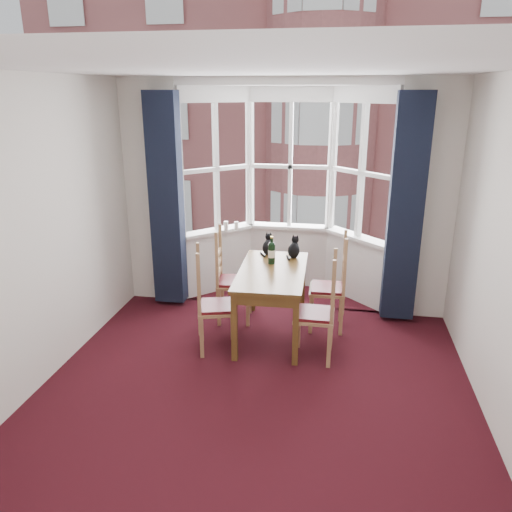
% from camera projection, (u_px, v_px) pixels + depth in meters
% --- Properties ---
extents(floor, '(4.50, 4.50, 0.00)m').
position_uv_depth(floor, '(250.00, 407.00, 4.38)').
color(floor, black).
rests_on(floor, ground).
extents(ceiling, '(4.50, 4.50, 0.00)m').
position_uv_depth(ceiling, '(248.00, 67.00, 3.49)').
color(ceiling, white).
rests_on(ceiling, floor).
extents(wall_left, '(0.00, 4.50, 4.50)m').
position_uv_depth(wall_left, '(19.00, 244.00, 4.26)').
color(wall_left, silver).
rests_on(wall_left, floor).
extents(wall_near, '(4.00, 0.00, 4.00)m').
position_uv_depth(wall_near, '(137.00, 447.00, 1.83)').
color(wall_near, silver).
rests_on(wall_near, floor).
extents(wall_back_pier_left, '(0.70, 0.12, 2.80)m').
position_uv_depth(wall_back_pier_left, '(154.00, 194.00, 6.31)').
color(wall_back_pier_left, silver).
rests_on(wall_back_pier_left, floor).
extents(wall_back_pier_right, '(0.70, 0.12, 2.80)m').
position_uv_depth(wall_back_pier_right, '(425.00, 203.00, 5.77)').
color(wall_back_pier_right, silver).
rests_on(wall_back_pier_right, floor).
extents(bay_window, '(2.76, 0.94, 2.80)m').
position_uv_depth(bay_window, '(288.00, 191.00, 6.51)').
color(bay_window, white).
rests_on(bay_window, floor).
extents(curtain_left, '(0.38, 0.22, 2.60)m').
position_uv_depth(curtain_left, '(167.00, 201.00, 6.12)').
color(curtain_left, black).
rests_on(curtain_left, floor).
extents(curtain_right, '(0.38, 0.22, 2.60)m').
position_uv_depth(curtain_right, '(406.00, 210.00, 5.66)').
color(curtain_right, black).
rests_on(curtain_right, floor).
extents(dining_table, '(0.76, 1.36, 0.78)m').
position_uv_depth(dining_table, '(272.00, 279.00, 5.48)').
color(dining_table, brown).
rests_on(dining_table, floor).
extents(chair_left_near, '(0.50, 0.51, 0.92)m').
position_uv_depth(chair_left_near, '(208.00, 308.00, 5.23)').
color(chair_left_near, '#9F774D').
rests_on(chair_left_near, floor).
extents(chair_left_far, '(0.45, 0.47, 0.92)m').
position_uv_depth(chair_left_far, '(227.00, 282.00, 5.93)').
color(chair_left_far, '#9F774D').
rests_on(chair_left_far, floor).
extents(chair_right_near, '(0.40, 0.42, 0.92)m').
position_uv_depth(chair_right_near, '(323.00, 316.00, 5.05)').
color(chair_right_near, '#9F774D').
rests_on(chair_right_near, floor).
extents(chair_right_far, '(0.41, 0.43, 0.92)m').
position_uv_depth(chair_right_far, '(335.00, 290.00, 5.71)').
color(chair_right_far, '#9F774D').
rests_on(chair_right_far, floor).
extents(cat_left, '(0.15, 0.20, 0.27)m').
position_uv_depth(cat_left, '(268.00, 246.00, 5.94)').
color(cat_left, black).
rests_on(cat_left, dining_table).
extents(cat_right, '(0.16, 0.21, 0.27)m').
position_uv_depth(cat_right, '(294.00, 249.00, 5.83)').
color(cat_right, black).
rests_on(cat_right, dining_table).
extents(wine_bottle, '(0.08, 0.08, 0.32)m').
position_uv_depth(wine_bottle, '(272.00, 252.00, 5.61)').
color(wine_bottle, black).
rests_on(wine_bottle, dining_table).
extents(candle_tall, '(0.06, 0.06, 0.12)m').
position_uv_depth(candle_tall, '(226.00, 226.00, 6.64)').
color(candle_tall, white).
rests_on(candle_tall, bay_window).
extents(candle_short, '(0.06, 0.06, 0.11)m').
position_uv_depth(candle_short, '(236.00, 226.00, 6.65)').
color(candle_short, white).
rests_on(candle_short, bay_window).
extents(street, '(80.00, 80.00, 0.00)m').
position_uv_depth(street, '(331.00, 215.00, 36.42)').
color(street, '#333335').
rests_on(street, ground).
extents(tenement_building, '(18.40, 7.80, 15.20)m').
position_uv_depth(tenement_building, '(325.00, 122.00, 16.97)').
color(tenement_building, '#A75856').
rests_on(tenement_building, street).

